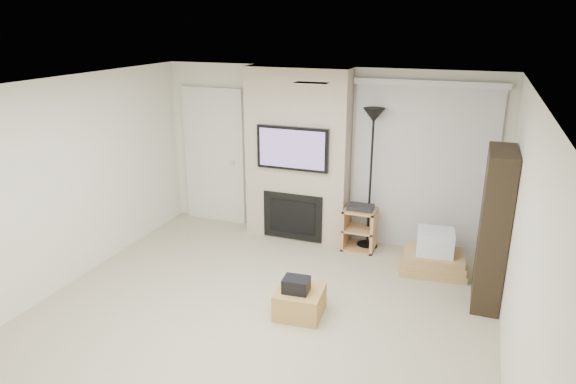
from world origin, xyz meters
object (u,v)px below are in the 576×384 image
(bookshelf, at_px, (494,228))
(box_stack, at_px, (434,256))
(floor_lamp, at_px, (373,140))
(av_stand, at_px, (360,226))
(ottoman, at_px, (300,302))

(bookshelf, bearing_deg, box_stack, 139.36)
(floor_lamp, distance_m, box_stack, 1.73)
(av_stand, height_order, bookshelf, bookshelf)
(bookshelf, bearing_deg, ottoman, -151.44)
(ottoman, height_order, av_stand, av_stand)
(av_stand, xyz_separation_m, box_stack, (1.06, -0.33, -0.13))
(ottoman, relative_size, box_stack, 0.56)
(floor_lamp, bearing_deg, av_stand, -127.08)
(av_stand, bearing_deg, floor_lamp, 52.92)
(av_stand, distance_m, box_stack, 1.11)
(ottoman, relative_size, floor_lamp, 0.25)
(box_stack, distance_m, bookshelf, 1.09)
(floor_lamp, bearing_deg, bookshelf, -31.93)
(floor_lamp, height_order, box_stack, floor_lamp)
(floor_lamp, relative_size, bookshelf, 1.11)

